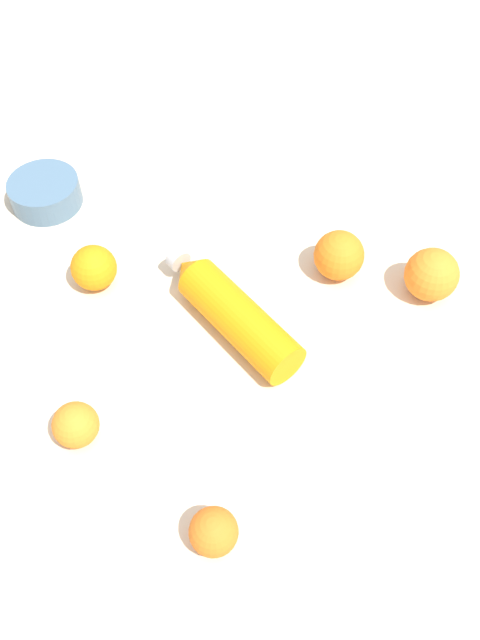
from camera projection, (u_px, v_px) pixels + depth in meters
ground_plane at (246, 315)px, 1.02m from camera, size 2.40×2.40×0.00m
water_bottle at (231, 311)px, 0.98m from camera, size 0.27×0.13×0.07m
orange_0 at (339, 255)px, 1.04m from camera, size 0.08×0.08×0.08m
orange_1 at (214, 532)px, 0.79m from camera, size 0.06×0.06×0.06m
orange_2 at (432, 275)px, 1.01m from camera, size 0.08×0.08×0.08m
orange_3 at (76, 425)px, 0.87m from camera, size 0.06×0.06×0.06m
orange_4 at (94, 268)px, 1.03m from camera, size 0.07×0.07×0.07m
ceramic_bowl at (45, 192)px, 1.14m from camera, size 0.12×0.12×0.05m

